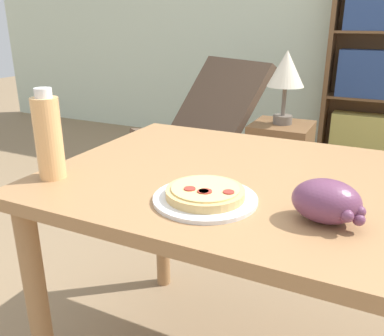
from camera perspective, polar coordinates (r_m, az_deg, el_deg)
dining_table at (r=1.14m, az=12.45°, el=-6.25°), size 1.29×0.82×0.73m
pizza_on_plate at (r=0.96m, az=1.87°, el=-3.84°), size 0.25×0.25×0.04m
grape_bunch at (r=0.90m, az=18.43°, el=-4.46°), size 0.15×0.11×0.09m
drink_bottle at (r=1.13m, az=-19.50°, el=4.13°), size 0.07×0.07×0.24m
lounge_chair_near at (r=2.80m, az=0.77°, el=2.51°), size 0.93×1.00×0.88m
bookshelf at (r=3.62m, az=25.12°, el=12.13°), size 0.84×0.25×1.58m
side_table at (r=2.53m, az=12.07°, el=-0.05°), size 0.34×0.34×0.56m
table_lamp at (r=2.40m, az=13.08°, el=12.95°), size 0.21×0.21×0.42m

